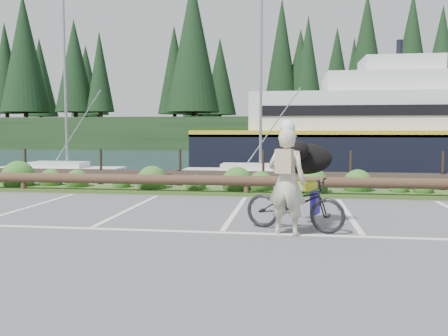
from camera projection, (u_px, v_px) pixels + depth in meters
The scene contains 7 objects.
ground at pixel (224, 228), 9.31m from camera, with size 72.00×72.00×0.00m, color #4F4F51.
harbor_backdrop at pixel (286, 141), 86.75m from camera, with size 170.00×160.00×30.00m.
vegetation_strip at pixel (248, 191), 14.54m from camera, with size 34.00×1.60×0.10m, color #3D5B21.
log_rail at pixel (246, 196), 13.85m from camera, with size 32.00×0.30×0.60m, color #443021, non-canonical shape.
bicycle at pixel (294, 204), 9.11m from camera, with size 0.69×1.97×1.03m, color black.
cyclist at pixel (287, 182), 8.66m from camera, with size 0.71×0.47×1.96m, color beige.
dog at pixel (305, 159), 9.61m from camera, with size 1.09×0.53×0.63m, color black.
Camera 1 is at (1.28, -9.10, 1.93)m, focal length 38.00 mm.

